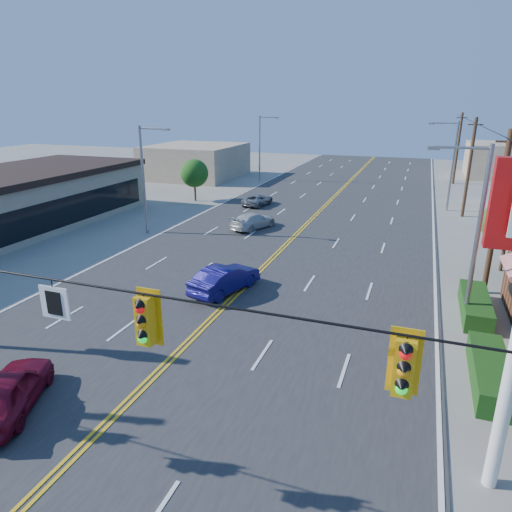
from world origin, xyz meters
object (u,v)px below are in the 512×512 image
(car_magenta, at_px, (8,392))
(car_white, at_px, (253,221))
(car_blue, at_px, (225,280))
(car_silver, at_px, (258,200))
(signal_span, at_px, (13,317))

(car_magenta, distance_m, car_white, 23.84)
(car_magenta, xyz_separation_m, car_blue, (2.66, 11.36, 0.01))
(car_white, bearing_deg, car_silver, -52.75)
(car_magenta, bearing_deg, car_blue, -126.73)
(car_white, xyz_separation_m, car_silver, (-2.51, 8.08, -0.07))
(car_blue, bearing_deg, car_silver, -59.01)
(car_white, bearing_deg, car_blue, 123.49)
(car_magenta, bearing_deg, signal_span, 124.77)
(signal_span, xyz_separation_m, car_magenta, (-3.24, 2.00, -4.17))
(car_blue, xyz_separation_m, car_white, (-3.00, 12.48, -0.10))
(car_magenta, bearing_deg, car_white, -112.74)
(car_blue, bearing_deg, signal_span, 108.46)
(car_magenta, height_order, car_white, car_magenta)
(car_magenta, bearing_deg, car_silver, -108.44)
(car_blue, bearing_deg, car_magenta, 92.80)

